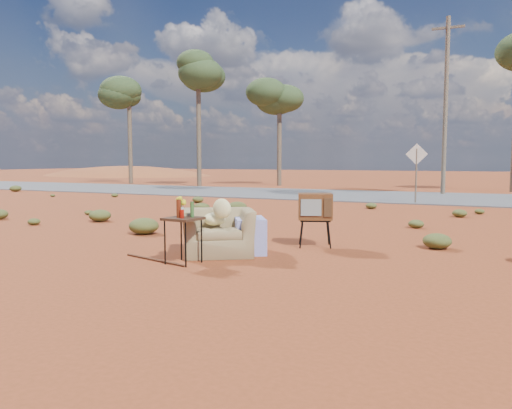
% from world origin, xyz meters
% --- Properties ---
extents(ground, '(140.00, 140.00, 0.00)m').
position_xyz_m(ground, '(0.00, 0.00, 0.00)').
color(ground, brown).
rests_on(ground, ground).
extents(highway, '(140.00, 7.00, 0.04)m').
position_xyz_m(highway, '(0.00, 15.00, 0.02)').
color(highway, '#565659').
rests_on(highway, ground).
extents(dirt_mound, '(26.00, 18.00, 2.00)m').
position_xyz_m(dirt_mound, '(-30.00, 34.00, 0.00)').
color(dirt_mound, brown).
rests_on(dirt_mound, ground).
extents(armchair, '(1.52, 1.47, 1.03)m').
position_xyz_m(armchair, '(-0.11, 0.40, 0.48)').
color(armchair, olive).
rests_on(armchair, ground).
extents(tv_unit, '(0.74, 0.67, 0.98)m').
position_xyz_m(tv_unit, '(1.04, 1.75, 0.73)').
color(tv_unit, black).
rests_on(tv_unit, ground).
extents(side_table, '(0.54, 0.54, 1.00)m').
position_xyz_m(side_table, '(-0.34, -0.51, 0.74)').
color(side_table, '#3D2416').
rests_on(side_table, ground).
extents(rusty_bar, '(1.37, 0.40, 0.04)m').
position_xyz_m(rusty_bar, '(-0.82, -0.58, 0.02)').
color(rusty_bar, '#4D2A14').
rests_on(rusty_bar, ground).
extents(road_sign, '(0.78, 0.06, 2.19)m').
position_xyz_m(road_sign, '(1.50, 12.00, 1.50)').
color(road_sign, brown).
rests_on(road_sign, ground).
extents(eucalyptus_far_left, '(3.20, 3.20, 7.10)m').
position_xyz_m(eucalyptus_far_left, '(-18.00, 20.00, 5.94)').
color(eucalyptus_far_left, brown).
rests_on(eucalyptus_far_left, ground).
extents(eucalyptus_left, '(3.20, 3.20, 8.10)m').
position_xyz_m(eucalyptus_left, '(-12.00, 19.00, 6.92)').
color(eucalyptus_left, brown).
rests_on(eucalyptus_left, ground).
extents(eucalyptus_near_left, '(3.20, 3.20, 6.60)m').
position_xyz_m(eucalyptus_near_left, '(-8.00, 22.00, 5.45)').
color(eucalyptus_near_left, brown).
rests_on(eucalyptus_near_left, ground).
extents(utility_pole_center, '(1.40, 0.20, 8.00)m').
position_xyz_m(utility_pole_center, '(2.00, 17.50, 4.15)').
color(utility_pole_center, brown).
rests_on(utility_pole_center, ground).
extents(scrub_patch, '(17.49, 8.07, 0.33)m').
position_xyz_m(scrub_patch, '(-0.82, 4.41, 0.14)').
color(scrub_patch, '#4D5324').
rests_on(scrub_patch, ground).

